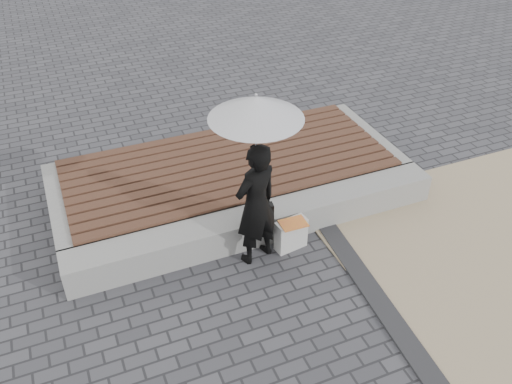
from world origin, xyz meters
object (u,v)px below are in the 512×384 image
(woman, at_px, (256,205))
(parasol, at_px, (256,108))
(handbag, at_px, (261,213))
(canvas_tote, at_px, (291,234))
(seating_ledge, at_px, (260,223))

(woman, bearing_deg, parasol, 161.52)
(handbag, height_order, canvas_tote, handbag)
(parasol, xyz_separation_m, handbag, (0.14, 0.19, -1.57))
(canvas_tote, bearing_deg, woman, 170.57)
(seating_ledge, distance_m, parasol, 1.93)
(seating_ledge, distance_m, handbag, 0.36)
(woman, xyz_separation_m, parasol, (0.00, 0.00, 1.27))
(seating_ledge, bearing_deg, canvas_tote, -54.68)
(seating_ledge, bearing_deg, parasol, -120.62)
(parasol, bearing_deg, canvas_tote, -1.24)
(parasol, distance_m, handbag, 1.59)
(woman, bearing_deg, handbag, -144.96)
(parasol, bearing_deg, woman, 180.00)
(seating_ledge, bearing_deg, handbag, -112.72)
(parasol, height_order, handbag, parasol)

